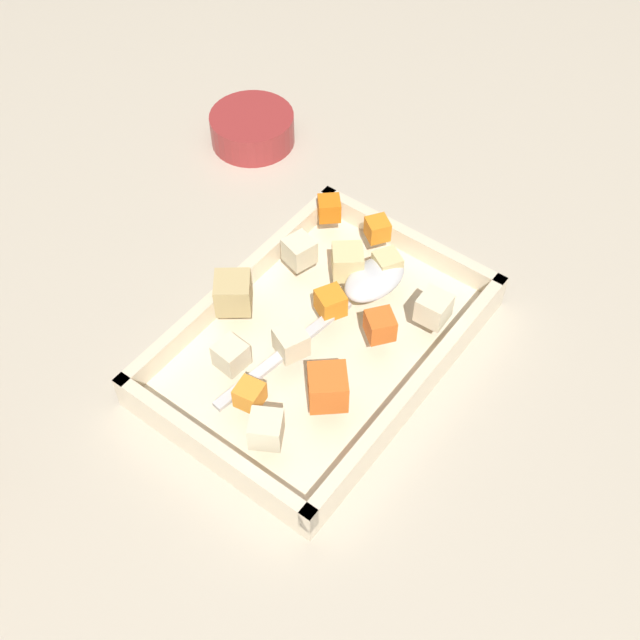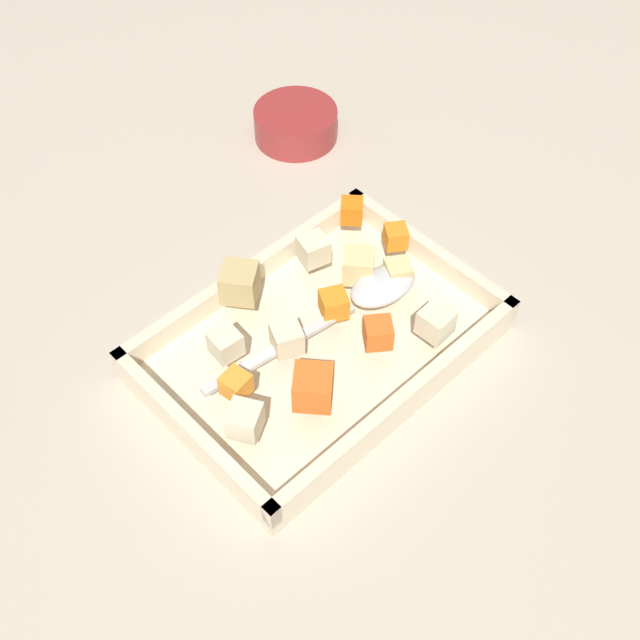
% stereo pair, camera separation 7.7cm
% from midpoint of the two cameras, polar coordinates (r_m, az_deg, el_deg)
% --- Properties ---
extents(ground_plane, '(4.00, 4.00, 0.00)m').
position_cam_midpoint_polar(ground_plane, '(0.80, 3.55, -2.66)').
color(ground_plane, '#BCB29E').
extents(baking_dish, '(0.32, 0.22, 0.04)m').
position_cam_midpoint_polar(baking_dish, '(0.79, 2.75, -1.89)').
color(baking_dish, beige).
rests_on(baking_dish, ground_plane).
extents(carrot_chunk_front_center, '(0.04, 0.04, 0.03)m').
position_cam_midpoint_polar(carrot_chunk_front_center, '(0.76, 6.97, -1.08)').
color(carrot_chunk_front_center, orange).
rests_on(carrot_chunk_front_center, baking_dish).
extents(carrot_chunk_heap_side, '(0.03, 0.03, 0.02)m').
position_cam_midpoint_polar(carrot_chunk_heap_side, '(0.77, 3.79, 0.94)').
color(carrot_chunk_heap_side, orange).
rests_on(carrot_chunk_heap_side, baking_dish).
extents(carrot_chunk_near_right, '(0.03, 0.03, 0.02)m').
position_cam_midpoint_polar(carrot_chunk_near_right, '(0.84, 7.91, 5.64)').
color(carrot_chunk_near_right, orange).
rests_on(carrot_chunk_near_right, baking_dish).
extents(carrot_chunk_mid_left, '(0.03, 0.03, 0.02)m').
position_cam_midpoint_polar(carrot_chunk_mid_left, '(0.86, 4.78, 7.47)').
color(carrot_chunk_mid_left, orange).
rests_on(carrot_chunk_mid_left, baking_dish).
extents(carrot_chunk_far_left, '(0.03, 0.03, 0.02)m').
position_cam_midpoint_polar(carrot_chunk_far_left, '(0.72, -2.87, -4.70)').
color(carrot_chunk_far_left, orange).
rests_on(carrot_chunk_far_left, baking_dish).
extents(carrot_chunk_near_spoon, '(0.05, 0.05, 0.03)m').
position_cam_midpoint_polar(carrot_chunk_near_spoon, '(0.71, 2.59, -4.90)').
color(carrot_chunk_near_spoon, orange).
rests_on(carrot_chunk_near_spoon, baking_dish).
extents(potato_chunk_corner_se, '(0.05, 0.05, 0.03)m').
position_cam_midpoint_polar(potato_chunk_corner_se, '(0.79, -2.87, 2.45)').
color(potato_chunk_corner_se, tan).
rests_on(potato_chunk_corner_se, baking_dish).
extents(potato_chunk_near_left, '(0.04, 0.04, 0.03)m').
position_cam_midpoint_polar(potato_chunk_near_left, '(0.81, 5.43, 3.62)').
color(potato_chunk_near_left, '#E0CC89').
rests_on(potato_chunk_near_left, baking_dish).
extents(potato_chunk_corner_sw, '(0.03, 0.03, 0.03)m').
position_cam_midpoint_polar(potato_chunk_corner_sw, '(0.77, 10.89, -0.34)').
color(potato_chunk_corner_sw, beige).
rests_on(potato_chunk_corner_sw, baking_dish).
extents(potato_chunk_back_center, '(0.03, 0.03, 0.03)m').
position_cam_midpoint_polar(potato_chunk_back_center, '(0.75, 0.59, -1.45)').
color(potato_chunk_back_center, beige).
rests_on(potato_chunk_back_center, baking_dish).
extents(potato_chunk_far_right, '(0.03, 0.03, 0.03)m').
position_cam_midpoint_polar(potato_chunk_far_right, '(0.82, 2.21, 4.79)').
color(potato_chunk_far_right, beige).
rests_on(potato_chunk_far_right, baking_dish).
extents(potato_chunk_heap_top, '(0.03, 0.03, 0.03)m').
position_cam_midpoint_polar(potato_chunk_heap_top, '(0.75, -3.71, -1.83)').
color(potato_chunk_heap_top, beige).
rests_on(potato_chunk_heap_top, baking_dish).
extents(potato_chunk_corner_ne, '(0.03, 0.03, 0.02)m').
position_cam_midpoint_polar(potato_chunk_corner_ne, '(0.81, 8.41, 2.93)').
color(potato_chunk_corner_ne, '#E0CC89').
rests_on(potato_chunk_corner_ne, baking_dish).
extents(potato_chunk_center, '(0.04, 0.04, 0.03)m').
position_cam_midpoint_polar(potato_chunk_center, '(0.70, -2.14, -7.21)').
color(potato_chunk_center, beige).
rests_on(potato_chunk_center, baking_dish).
extents(serving_spoon, '(0.24, 0.06, 0.02)m').
position_cam_midpoint_polar(serving_spoon, '(0.79, 6.29, 1.83)').
color(serving_spoon, silver).
rests_on(serving_spoon, baking_dish).
extents(small_prep_bowl, '(0.10, 0.10, 0.04)m').
position_cam_midpoint_polar(small_prep_bowl, '(1.02, 0.49, 13.40)').
color(small_prep_bowl, maroon).
rests_on(small_prep_bowl, ground_plane).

